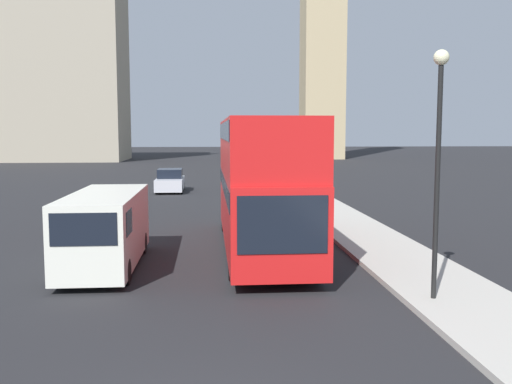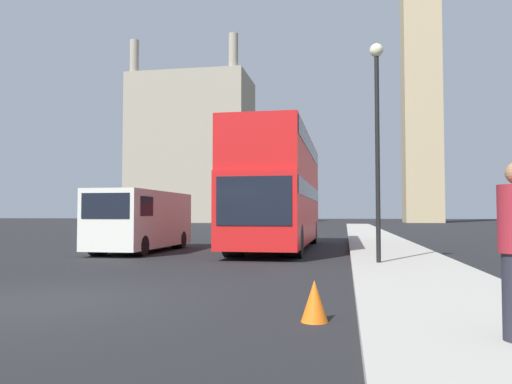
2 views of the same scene
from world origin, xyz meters
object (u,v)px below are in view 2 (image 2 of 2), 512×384
(white_van, at_px, (141,219))
(street_lamp, at_px, (377,118))
(clock_tower, at_px, (420,7))
(red_double_decker_bus, at_px, (279,187))
(parked_sedan, at_px, (257,223))

(white_van, relative_size, street_lamp, 1.03)
(clock_tower, xyz_separation_m, red_double_decker_bus, (-15.47, -67.09, -34.22))
(clock_tower, distance_m, white_van, 80.58)
(white_van, height_order, street_lamp, street_lamp)
(clock_tower, relative_size, red_double_decker_bus, 6.32)
(white_van, relative_size, parked_sedan, 1.34)
(red_double_decker_bus, height_order, parked_sedan, red_double_decker_bus)
(street_lamp, xyz_separation_m, parked_sedan, (-7.99, 26.61, -3.27))
(parked_sedan, bearing_deg, red_double_decker_bus, -77.39)
(red_double_decker_bus, xyz_separation_m, street_lamp, (3.52, -6.61, 1.46))
(red_double_decker_bus, bearing_deg, white_van, -154.99)
(white_van, xyz_separation_m, street_lamp, (8.46, -4.31, 2.75))
(street_lamp, distance_m, parked_sedan, 27.98)
(clock_tower, bearing_deg, white_van, -106.39)
(clock_tower, distance_m, street_lamp, 81.54)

